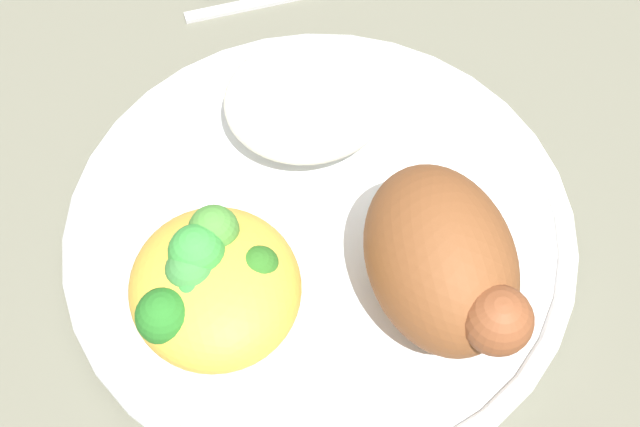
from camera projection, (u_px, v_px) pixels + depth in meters
name	position (u px, v px, depth m)	size (l,w,h in m)	color
ground_plane	(320.00, 242.00, 0.49)	(2.00, 2.00, 0.00)	#636253
plate	(320.00, 232.00, 0.48)	(0.28, 0.28, 0.02)	silver
roasted_chicken	(443.00, 262.00, 0.42)	(0.11, 0.07, 0.07)	brown
rice_pile	(308.00, 99.00, 0.50)	(0.09, 0.10, 0.04)	silver
mac_cheese_with_broccoli	(211.00, 283.00, 0.43)	(0.09, 0.09, 0.05)	gold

